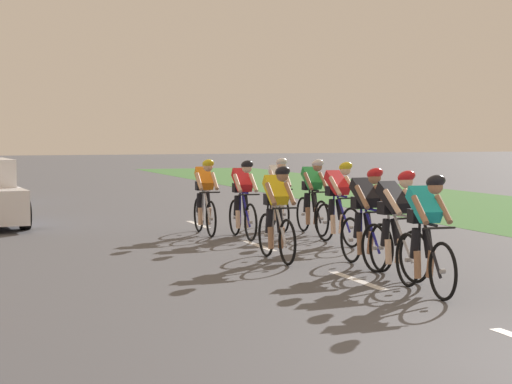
{
  "coord_description": "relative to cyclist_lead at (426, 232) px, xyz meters",
  "views": [
    {
      "loc": [
        -5.38,
        -5.77,
        2.03
      ],
      "look_at": [
        -0.66,
        7.33,
        1.1
      ],
      "focal_mm": 61.16,
      "sensor_mm": 36.0,
      "label": 1
    }
  ],
  "objects": [
    {
      "name": "cyclist_ninth",
      "position": [
        0.96,
        7.6,
        0.0
      ],
      "size": [
        0.45,
        1.72,
        1.56
      ],
      "color": "black",
      "rests_on": "ground"
    },
    {
      "name": "cyclist_sixth",
      "position": [
        -0.26,
        6.35,
        0.0
      ],
      "size": [
        0.42,
        1.72,
        1.56
      ],
      "color": "black",
      "rests_on": "ground"
    },
    {
      "name": "cyclist_fifth",
      "position": [
        1.08,
        4.87,
        0.0
      ],
      "size": [
        0.44,
        1.72,
        1.56
      ],
      "color": "black",
      "rests_on": "ground"
    },
    {
      "name": "cyclist_third",
      "position": [
        0.3,
        2.22,
        0.0
      ],
      "size": [
        0.42,
        1.72,
        1.56
      ],
      "color": "black",
      "rests_on": "ground"
    },
    {
      "name": "cyclist_second",
      "position": [
        0.24,
        1.22,
        0.0
      ],
      "size": [
        0.44,
        1.72,
        1.56
      ],
      "color": "black",
      "rests_on": "ground"
    },
    {
      "name": "cyclist_eighth",
      "position": [
        1.3,
        6.55,
        0.0
      ],
      "size": [
        0.42,
        1.72,
        1.56
      ],
      "color": "black",
      "rests_on": "ground"
    },
    {
      "name": "grass_verge",
      "position": [
        8.25,
        10.2,
        -0.78
      ],
      "size": [
        7.0,
        60.0,
        0.01
      ],
      "primitive_type": "cube",
      "color": "#3D7033",
      "rests_on": "ground"
    },
    {
      "name": "cyclist_lead",
      "position": [
        0.0,
        0.0,
        0.0
      ],
      "size": [
        0.44,
        1.72,
        1.56
      ],
      "color": "black",
      "rests_on": "ground"
    },
    {
      "name": "lane_markings_centre",
      "position": [
        -0.35,
        1.21,
        -0.78
      ],
      "size": [
        0.14,
        17.6,
        0.01
      ],
      "color": "white",
      "rests_on": "ground"
    },
    {
      "name": "cyclist_seventh",
      "position": [
        -0.77,
        7.21,
        0.0
      ],
      "size": [
        0.42,
        1.72,
        1.56
      ],
      "color": "black",
      "rests_on": "ground"
    },
    {
      "name": "cyclist_fourth",
      "position": [
        -0.74,
        3.31,
        0.0
      ],
      "size": [
        0.42,
        1.72,
        1.56
      ],
      "color": "black",
      "rests_on": "ground"
    }
  ]
}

